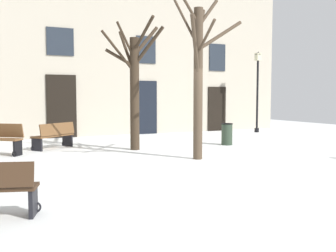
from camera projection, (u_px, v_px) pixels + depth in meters
The scene contains 7 objects.
ground_plane at pixel (193, 162), 10.30m from camera, with size 29.62×29.62×0.00m, color white.
building_facade at pixel (105, 44), 17.19m from camera, with size 18.51×0.60×8.10m.
tree_foreground at pixel (135, 83), 12.57m from camera, with size 2.21×2.12×4.16m.
tree_left_of_center at pixel (199, 72), 10.66m from camera, with size 2.52×2.13×4.78m.
streetlamp at pixel (258, 83), 18.79m from camera, with size 0.30×0.30×3.90m.
litter_bin at pixel (227, 134), 13.97m from camera, with size 0.42×0.42×0.78m.
bench_facing_shops at pixel (54, 136), 12.95m from camera, with size 1.52×1.29×0.87m.
Camera 1 is at (-5.02, -8.90, 1.74)m, focal length 41.48 mm.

